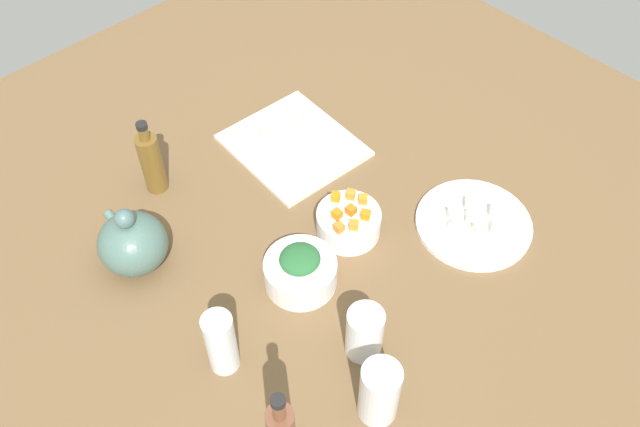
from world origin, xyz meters
TOP-DOWN VIEW (x-y plane):
  - tabletop at (0.00, 0.00)cm, footprint 190.00×190.00cm
  - cutting_board at (22.61, -12.67)cm, footprint 30.88×27.78cm
  - plate_tofu at (-22.32, -24.69)cm, footprint 25.13×25.13cm
  - bowl_greens at (-7.39, 12.40)cm, footprint 14.69×14.69cm
  - bowl_carrots at (-4.75, -3.83)cm, footprint 13.72×13.72cm
  - teapot at (19.45, 33.50)cm, footprint 15.79×14.00cm
  - bottle_0 at (34.28, 18.42)cm, footprint 4.86×4.86cm
  - drinking_glass_0 at (-11.11, 34.88)cm, footprint 5.60×5.60cm
  - drinking_glass_1 at (-36.90, 21.09)cm, footprint 7.04×7.04cm
  - drinking_glass_2 at (-26.78, 14.19)cm, footprint 6.94×6.94cm
  - carrot_cube_0 at (-8.09, -1.94)cm, footprint 2.52×2.52cm
  - carrot_cube_1 at (-4.48, -8.34)cm, footprint 2.54×2.54cm
  - carrot_cube_2 at (-3.60, -1.44)cm, footprint 1.88×1.88cm
  - carrot_cube_3 at (-7.85, -5.63)cm, footprint 2.46×2.46cm
  - carrot_cube_4 at (-1.70, -7.40)cm, footprint 2.49×2.49cm
  - carrot_cube_5 at (-4.86, -4.32)cm, footprint 1.90×1.90cm
  - carrot_cube_6 at (-0.01, -4.62)cm, footprint 2.52×2.52cm
  - carrot_cube_7 at (-6.43, 0.74)cm, footprint 1.94×1.94cm
  - chopped_greens_mound at (-7.39, 12.40)cm, footprint 8.42×8.66cm
  - tofu_cube_0 at (-21.48, -24.62)cm, footprint 3.00×3.00cm
  - tofu_cube_1 at (-27.07, -26.15)cm, footprint 2.96×2.96cm
  - tofu_cube_2 at (-18.88, -27.44)cm, footprint 3.07×3.07cm
  - tofu_cube_3 at (-24.82, -22.96)cm, footprint 3.04×3.04cm
  - tofu_cube_4 at (-23.96, -29.56)cm, footprint 3.03×3.03cm
  - tofu_cube_5 at (-18.19, -22.44)cm, footprint 3.10×3.10cm
  - tofu_cube_6 at (-20.94, -19.95)cm, footprint 2.70×2.70cm
  - dumpling_0 at (29.29, -9.96)cm, footprint 6.10×6.53cm
  - dumpling_1 at (15.06, -10.34)cm, footprint 5.74×6.12cm
  - dumpling_2 at (25.75, -20.20)cm, footprint 5.35×5.35cm
  - dumpling_3 at (32.34, -17.43)cm, footprint 5.76×5.78cm

SIDE VIEW (x-z plane):
  - tabletop at x=0.00cm, z-range 0.00..3.00cm
  - cutting_board at x=22.61cm, z-range 3.00..4.00cm
  - plate_tofu at x=-22.32cm, z-range 3.00..4.20cm
  - dumpling_1 at x=15.06cm, z-range 4.00..6.12cm
  - dumpling_3 at x=32.34cm, z-range 4.00..6.34cm
  - tofu_cube_0 at x=-21.48cm, z-range 4.20..6.40cm
  - tofu_cube_1 at x=-27.07cm, z-range 4.20..6.40cm
  - tofu_cube_2 at x=-18.88cm, z-range 4.20..6.40cm
  - tofu_cube_3 at x=-24.82cm, z-range 4.20..6.40cm
  - tofu_cube_4 at x=-23.96cm, z-range 4.20..6.40cm
  - tofu_cube_5 at x=-18.19cm, z-range 4.20..6.40cm
  - tofu_cube_6 at x=-20.94cm, z-range 4.20..6.40cm
  - dumpling_2 at x=25.75cm, z-range 4.00..6.78cm
  - dumpling_0 at x=29.29cm, z-range 4.00..7.00cm
  - bowl_carrots at x=-4.75cm, z-range 3.00..8.83cm
  - bowl_greens at x=-7.39cm, z-range 3.00..9.29cm
  - drinking_glass_2 at x=-26.78cm, z-range 3.00..14.67cm
  - teapot at x=19.45cm, z-range 1.42..17.56cm
  - carrot_cube_0 at x=-8.09cm, z-range 8.83..10.63cm
  - carrot_cube_1 at x=-4.48cm, z-range 8.83..10.63cm
  - carrot_cube_2 at x=-3.60cm, z-range 8.83..10.63cm
  - carrot_cube_3 at x=-7.85cm, z-range 8.83..10.63cm
  - carrot_cube_4 at x=-1.70cm, z-range 8.83..10.63cm
  - carrot_cube_5 at x=-4.86cm, z-range 8.83..10.63cm
  - carrot_cube_6 at x=-0.01cm, z-range 8.83..10.63cm
  - carrot_cube_7 at x=-6.43cm, z-range 8.83..10.63cm
  - drinking_glass_1 at x=-36.90cm, z-range 3.00..16.87cm
  - drinking_glass_0 at x=-11.11cm, z-range 3.00..17.91cm
  - chopped_greens_mound at x=-7.39cm, z-range 9.29..12.22cm
  - bottle_0 at x=34.28cm, z-range 1.41..20.75cm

